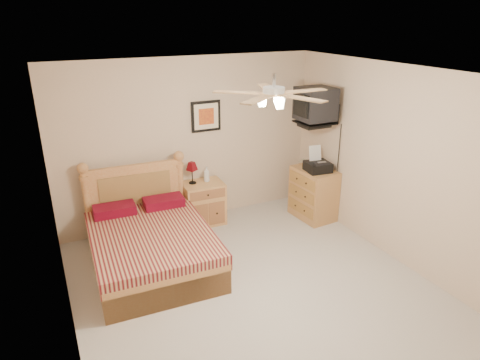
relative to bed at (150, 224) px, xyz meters
name	(u,v)px	position (x,y,z in m)	size (l,w,h in m)	color
floor	(259,294)	(0.95, -1.12, -0.60)	(4.50, 4.50, 0.00)	#ACA59B
ceiling	(264,75)	(0.95, -1.12, 1.90)	(4.00, 4.50, 0.04)	white
wall_back	(189,142)	(0.95, 1.13, 0.65)	(4.00, 0.04, 2.50)	#CBB195
wall_front	(436,326)	(0.95, -3.37, 0.65)	(4.00, 0.04, 2.50)	#CBB195
wall_left	(59,236)	(-1.05, -1.12, 0.65)	(0.04, 4.50, 2.50)	#CBB195
wall_right	(402,168)	(2.95, -1.12, 0.65)	(0.04, 4.50, 2.50)	#CBB195
bed	(150,224)	(0.00, 0.00, 0.00)	(1.42, 1.87, 1.21)	#BD6E3A
nightstand	(203,203)	(1.05, 0.88, -0.28)	(0.61, 0.45, 0.66)	#C38249
table_lamp	(192,173)	(0.91, 0.95, 0.22)	(0.18, 0.18, 0.34)	#620A11
lotion_bottle	(207,174)	(1.13, 0.92, 0.17)	(0.09, 0.09, 0.23)	silver
framed_picture	(206,116)	(1.22, 1.11, 1.02)	(0.46, 0.04, 0.46)	black
dresser	(313,193)	(2.68, 0.30, -0.20)	(0.48, 0.69, 0.81)	#AC7048
fax_machine	(318,159)	(2.67, 0.22, 0.39)	(0.35, 0.37, 0.37)	black
magazine_lower	(306,165)	(2.65, 0.51, 0.22)	(0.20, 0.27, 0.03)	beige
magazine_upper	(305,163)	(2.65, 0.53, 0.24)	(0.18, 0.24, 0.02)	tan
wall_tv	(324,106)	(2.70, 0.22, 1.21)	(0.56, 0.46, 0.58)	black
ceiling_fan	(274,94)	(0.95, -1.32, 1.76)	(1.14, 1.14, 0.28)	silver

